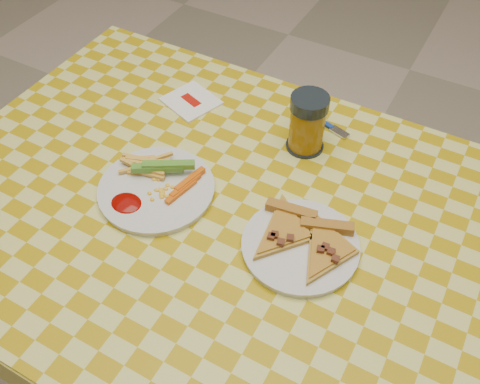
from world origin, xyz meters
name	(u,v)px	position (x,y,z in m)	size (l,w,h in m)	color
ground	(236,374)	(0.00, 0.00, 0.00)	(8.00, 8.00, 0.00)	beige
table	(234,237)	(0.00, 0.00, 0.68)	(1.28, 0.88, 0.76)	silver
plate_left	(157,190)	(-0.17, -0.02, 0.76)	(0.23, 0.23, 0.01)	silver
plate_right	(300,247)	(0.15, -0.01, 0.76)	(0.21, 0.21, 0.01)	silver
fries_veggies	(157,178)	(-0.17, -0.01, 0.78)	(0.19, 0.18, 0.04)	#F6D74E
pizza_slices	(305,237)	(0.15, 0.00, 0.78)	(0.25, 0.22, 0.02)	#B49437
drink_glass	(307,124)	(0.04, 0.25, 0.82)	(0.08, 0.08, 0.13)	black
napkin	(191,101)	(-0.26, 0.26, 0.76)	(0.15, 0.14, 0.01)	white
fork	(324,122)	(0.05, 0.34, 0.76)	(0.14, 0.06, 0.01)	#153896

